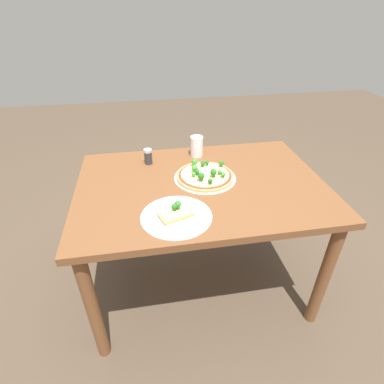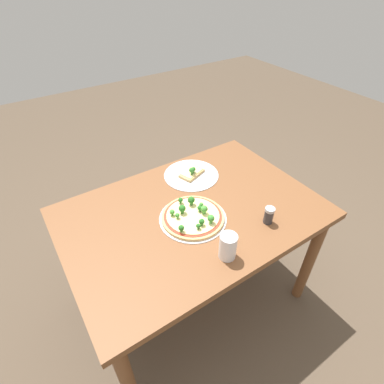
% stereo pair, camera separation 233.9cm
% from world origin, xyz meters
% --- Properties ---
extents(ground_plane, '(8.00, 8.00, 0.00)m').
position_xyz_m(ground_plane, '(0.00, 0.00, 0.00)').
color(ground_plane, brown).
extents(dining_table, '(1.25, 0.86, 0.73)m').
position_xyz_m(dining_table, '(0.00, 0.00, 0.64)').
color(dining_table, brown).
rests_on(dining_table, ground_plane).
extents(pizza_tray_whole, '(0.32, 0.32, 0.07)m').
position_xyz_m(pizza_tray_whole, '(0.03, 0.05, 0.74)').
color(pizza_tray_whole, silver).
rests_on(pizza_tray_whole, dining_table).
extents(pizza_tray_slice, '(0.31, 0.31, 0.07)m').
position_xyz_m(pizza_tray_slice, '(-0.16, -0.25, 0.74)').
color(pizza_tray_slice, silver).
rests_on(pizza_tray_slice, dining_table).
extents(drinking_cup, '(0.07, 0.07, 0.12)m').
position_xyz_m(drinking_cup, '(0.03, 0.31, 0.79)').
color(drinking_cup, white).
rests_on(drinking_cup, dining_table).
extents(condiment_shaker, '(0.05, 0.05, 0.09)m').
position_xyz_m(condiment_shaker, '(-0.25, 0.26, 0.77)').
color(condiment_shaker, '#333338').
rests_on(condiment_shaker, dining_table).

